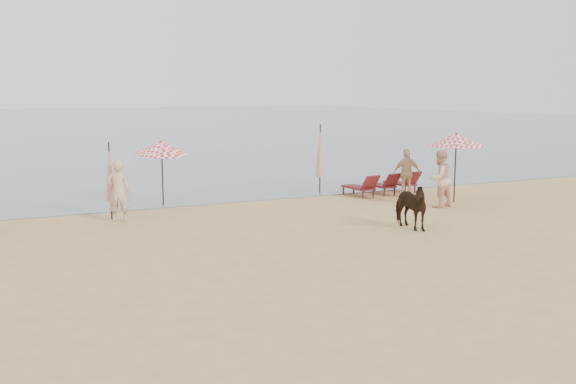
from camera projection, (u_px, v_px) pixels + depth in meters
name	position (u px, v px, depth m)	size (l,w,h in m)	color
ground	(398.00, 283.00, 12.48)	(120.00, 120.00, 0.00)	tan
sea	(43.00, 121.00, 83.92)	(160.00, 140.00, 0.06)	#51606B
lounger_cluster_right	(383.00, 184.00, 23.28)	(2.73, 1.81, 0.56)	maroon
umbrella_open_left_b	(162.00, 147.00, 20.79)	(1.74, 1.77, 2.22)	black
umbrella_open_right	(456.00, 140.00, 21.48)	(1.92, 1.92, 2.34)	black
umbrella_closed_left	(110.00, 172.00, 18.56)	(0.28, 0.28, 2.27)	black
umbrella_closed_right	(320.00, 151.00, 23.46)	(0.31, 0.31, 2.54)	black
cow	(408.00, 206.00, 17.39)	(0.69, 1.52, 1.28)	black
beachgoer_left	(118.00, 191.00, 18.33)	(0.65, 0.43, 1.79)	tan
beachgoer_right_a	(439.00, 179.00, 20.68)	(0.90, 0.70, 1.85)	#E0AC8C
beachgoer_right_b	(407.00, 173.00, 22.66)	(1.01, 0.42, 1.72)	#D5A785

